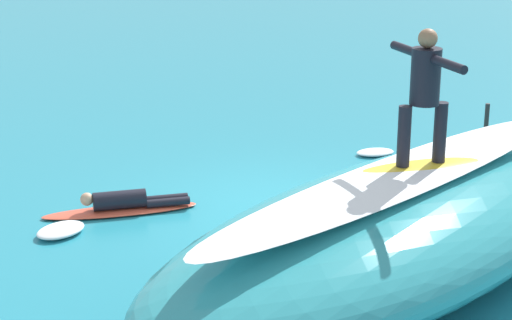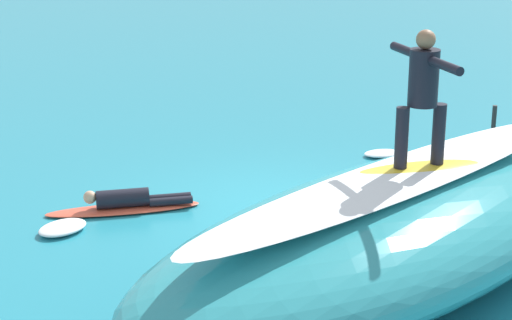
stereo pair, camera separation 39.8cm
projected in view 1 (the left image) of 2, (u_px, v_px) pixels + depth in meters
ground_plane at (276, 207)px, 14.09m from camera, size 120.00×120.00×0.00m
wave_crest at (398, 230)px, 11.41m from camera, size 8.96×5.76×1.37m
wave_foam_lip at (401, 176)px, 11.18m from camera, size 7.09×3.40×0.08m
surfboard_riding at (420, 167)px, 11.47m from camera, size 1.87×0.73×0.09m
surfer_riding at (425, 87)px, 11.15m from camera, size 0.68×1.62×1.71m
surfboard_paddling at (120, 211)px, 13.86m from camera, size 2.40×0.99×0.07m
surfer_paddling at (128, 200)px, 13.84m from camera, size 1.64×0.59×0.30m
buoy_marker at (484, 156)px, 15.33m from camera, size 0.76×0.76×1.28m
foam_patch_near at (61, 230)px, 13.04m from camera, size 0.92×0.82×0.13m
foam_patch_mid at (375, 152)px, 16.61m from camera, size 0.78×0.57×0.10m
foam_patch_far at (301, 297)px, 11.04m from camera, size 0.96×0.84×0.12m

